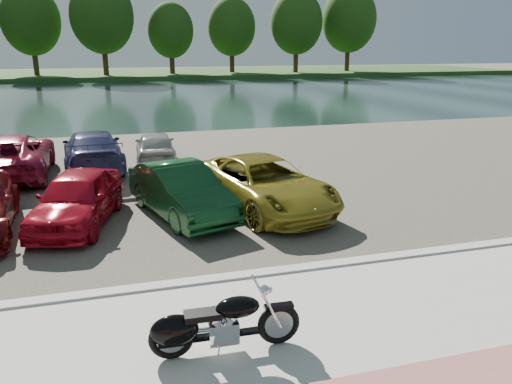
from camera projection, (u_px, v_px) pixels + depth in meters
ground at (290, 330)px, 8.38m from camera, size 200.00×200.00×0.00m
promenade at (313, 362)px, 7.44m from camera, size 60.00×6.00×0.10m
kerb at (257, 275)px, 10.20m from camera, size 60.00×0.30×0.14m
parking_lot at (190, 173)px, 18.51m from camera, size 60.00×18.00×0.04m
river at (141, 97)px, 45.24m from camera, size 120.00×40.00×0.00m
far_bank at (128, 74)px, 74.65m from camera, size 120.00×24.00×0.60m
far_trees at (158, 22)px, 68.02m from camera, size 70.25×10.68×12.52m
motorcycle at (212, 325)px, 7.47m from camera, size 2.33×0.75×1.05m
car_4 at (77, 198)px, 13.00m from camera, size 2.67×4.47×1.43m
car_5 at (181, 191)px, 13.64m from camera, size 2.69×4.61×1.43m
car_6 at (264, 184)px, 14.23m from camera, size 3.66×5.75×1.48m
car_10 at (12, 156)px, 17.71m from camera, size 2.66×5.57×1.53m
car_11 at (93, 150)px, 18.73m from camera, size 2.47×5.28×1.49m
car_12 at (155, 147)px, 19.86m from camera, size 1.70×3.85×1.29m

